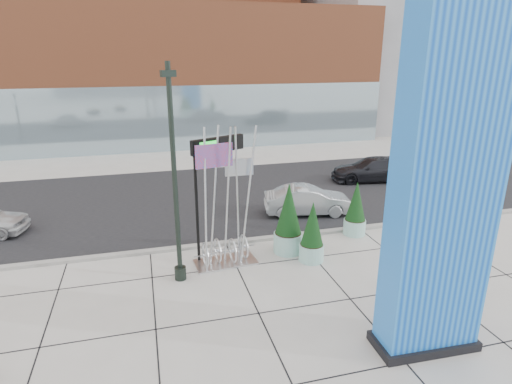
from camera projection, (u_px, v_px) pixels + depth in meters
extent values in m
plane|color=#9E9991|center=(220.00, 300.00, 13.41)|extent=(160.00, 160.00, 0.00)
cube|color=black|center=(185.00, 199.00, 22.59)|extent=(80.00, 12.00, 0.02)
cube|color=gray|center=(202.00, 246.00, 17.07)|extent=(80.00, 0.30, 0.12)
cube|color=#A4522F|center=(173.00, 76.00, 36.73)|extent=(34.00, 10.00, 11.00)
cube|color=#8CA5B2|center=(180.00, 118.00, 33.26)|extent=(34.00, 0.60, 5.00)
cube|color=slate|center=(400.00, 37.00, 46.38)|extent=(20.00, 18.00, 18.00)
cube|color=#0C48BD|center=(446.00, 185.00, 9.99)|extent=(2.50, 1.08, 8.90)
cube|color=black|center=(423.00, 341.00, 11.34)|extent=(2.71, 1.28, 0.25)
cylinder|color=black|center=(175.00, 179.00, 13.57)|extent=(0.16, 0.16, 7.17)
cylinder|color=black|center=(180.00, 273.00, 14.61)|extent=(0.39, 0.39, 0.45)
cube|color=black|center=(168.00, 73.00, 12.56)|extent=(0.49, 0.32, 0.20)
cube|color=silver|center=(225.00, 262.00, 15.81)|extent=(2.34, 1.33, 0.06)
cylinder|color=silver|center=(205.00, 201.00, 14.66)|extent=(0.08, 0.08, 5.10)
cylinder|color=silver|center=(215.00, 197.00, 15.09)|extent=(0.08, 0.08, 5.10)
cylinder|color=silver|center=(227.00, 198.00, 14.96)|extent=(0.08, 0.08, 5.10)
cylinder|color=silver|center=(238.00, 194.00, 15.35)|extent=(0.08, 0.08, 5.10)
cylinder|color=silver|center=(248.00, 198.00, 14.99)|extent=(0.08, 0.08, 5.10)
torus|color=silver|center=(205.00, 254.00, 15.38)|extent=(0.16, 0.93, 0.93)
torus|color=silver|center=(218.00, 250.00, 15.70)|extent=(0.16, 0.93, 0.93)
torus|color=silver|center=(233.00, 251.00, 15.64)|extent=(0.16, 0.93, 0.93)
torus|color=silver|center=(245.00, 247.00, 15.95)|extent=(0.16, 0.93, 0.93)
cube|color=red|center=(214.00, 156.00, 14.47)|extent=(1.32, 0.29, 0.82)
cube|color=silver|center=(240.00, 168.00, 14.95)|extent=(1.02, 0.06, 0.61)
cylinder|color=black|center=(197.00, 204.00, 15.22)|extent=(0.11, 0.11, 4.50)
cube|color=black|center=(222.00, 147.00, 14.82)|extent=(2.04, 1.04, 0.54)
cube|color=#19D833|center=(210.00, 148.00, 14.61)|extent=(0.70, 0.32, 0.38)
cylinder|color=#97CBBF|center=(354.00, 227.00, 18.21)|extent=(0.93, 0.93, 0.65)
cylinder|color=black|center=(355.00, 220.00, 18.11)|extent=(0.86, 0.86, 0.06)
cone|color=black|center=(356.00, 201.00, 17.85)|extent=(0.84, 0.84, 1.68)
cylinder|color=#97CBBF|center=(288.00, 242.00, 16.59)|extent=(1.12, 1.12, 0.78)
cylinder|color=black|center=(288.00, 233.00, 16.46)|extent=(1.03, 1.03, 0.07)
cone|color=black|center=(289.00, 209.00, 16.15)|extent=(1.00, 1.00, 2.01)
cylinder|color=#97CBBF|center=(311.00, 252.00, 15.90)|extent=(0.93, 0.93, 0.65)
cylinder|color=black|center=(312.00, 244.00, 15.80)|extent=(0.85, 0.85, 0.06)
cone|color=black|center=(313.00, 223.00, 15.54)|extent=(0.83, 0.83, 1.67)
imported|color=#94979B|center=(308.00, 201.00, 20.34)|extent=(4.32, 2.17, 1.36)
imported|color=black|center=(372.00, 169.00, 25.68)|extent=(5.11, 2.80, 1.40)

